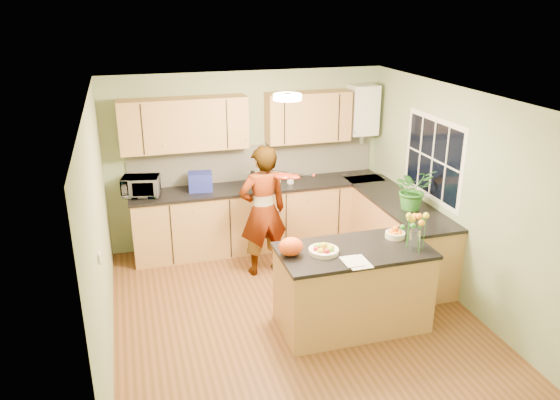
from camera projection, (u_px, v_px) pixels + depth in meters
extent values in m
plane|color=brown|center=(294.00, 315.00, 6.27)|extent=(4.50, 4.50, 0.00)
cube|color=white|center=(296.00, 98.00, 5.40)|extent=(4.00, 4.50, 0.02)
cube|color=gray|center=(248.00, 159.00, 7.86)|extent=(4.00, 0.02, 2.50)
cube|color=gray|center=(393.00, 330.00, 3.81)|extent=(4.00, 0.02, 2.50)
cube|color=gray|center=(100.00, 236.00, 5.32)|extent=(0.02, 4.50, 2.50)
cube|color=gray|center=(458.00, 197.00, 6.36)|extent=(0.02, 4.50, 2.50)
cube|color=#A87243|center=(260.00, 217.00, 7.90)|extent=(3.60, 0.60, 0.90)
cube|color=black|center=(260.00, 187.00, 7.73)|extent=(3.64, 0.62, 0.04)
cube|color=#A87243|center=(396.00, 234.00, 7.33)|extent=(0.60, 2.20, 0.90)
cube|color=black|center=(398.00, 202.00, 7.16)|extent=(0.62, 2.24, 0.04)
cube|color=silver|center=(255.00, 162.00, 7.89)|extent=(3.60, 0.02, 0.52)
cube|color=#A87243|center=(184.00, 124.00, 7.27)|extent=(1.70, 0.34, 0.70)
cube|color=#A87243|center=(308.00, 117.00, 7.72)|extent=(1.20, 0.34, 0.70)
cube|color=white|center=(363.00, 110.00, 7.94)|extent=(0.40, 0.30, 0.72)
cylinder|color=#B6B6BA|center=(362.00, 137.00, 8.08)|extent=(0.06, 0.06, 0.20)
cube|color=white|center=(433.00, 159.00, 6.80)|extent=(0.01, 1.30, 1.05)
cube|color=black|center=(433.00, 159.00, 6.79)|extent=(0.01, 1.18, 0.92)
cube|color=white|center=(100.00, 258.00, 4.76)|extent=(0.02, 0.09, 0.09)
cylinder|color=#FFEABF|center=(287.00, 97.00, 5.69)|extent=(0.30, 0.30, 0.06)
cylinder|color=white|center=(287.00, 94.00, 5.68)|extent=(0.10, 0.10, 0.02)
cube|color=#A87243|center=(352.00, 289.00, 5.95)|extent=(1.58, 0.79, 0.89)
cube|color=black|center=(354.00, 251.00, 5.79)|extent=(1.62, 0.83, 0.04)
cylinder|color=beige|center=(324.00, 251.00, 5.68)|extent=(0.32, 0.32, 0.05)
cylinder|color=beige|center=(395.00, 235.00, 6.05)|extent=(0.22, 0.22, 0.06)
cylinder|color=silver|center=(415.00, 239.00, 5.74)|extent=(0.12, 0.12, 0.23)
ellipsoid|color=#E94A13|center=(291.00, 247.00, 5.61)|extent=(0.31, 0.29, 0.19)
cube|color=silver|center=(357.00, 262.00, 5.48)|extent=(0.23, 0.31, 0.01)
imported|color=tan|center=(263.00, 211.00, 6.98)|extent=(0.67, 0.48, 1.74)
imported|color=white|center=(141.00, 186.00, 7.27)|extent=(0.54, 0.42, 0.27)
cube|color=navy|center=(200.00, 182.00, 7.47)|extent=(0.35, 0.27, 0.26)
cylinder|color=#B6B6BA|center=(253.00, 180.00, 7.63)|extent=(0.15, 0.15, 0.20)
sphere|color=black|center=(253.00, 170.00, 7.58)|extent=(0.07, 0.07, 0.07)
cylinder|color=beige|center=(277.00, 177.00, 7.80)|extent=(0.13, 0.13, 0.16)
cylinder|color=white|center=(290.00, 178.00, 7.78)|extent=(0.11, 0.11, 0.15)
imported|color=#2F7928|center=(413.00, 189.00, 6.77)|extent=(0.51, 0.45, 0.53)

